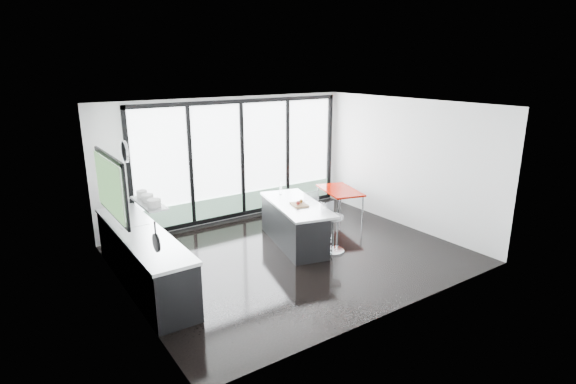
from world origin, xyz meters
TOP-DOWN VIEW (x-y plane):
  - floor at (0.00, 0.00)m, footprint 6.00×5.00m
  - ceiling at (0.00, 0.00)m, footprint 6.00×5.00m
  - wall_back at (0.27, 2.47)m, footprint 6.00×0.09m
  - wall_front at (0.00, -2.50)m, footprint 6.00×0.00m
  - wall_left at (-2.97, 0.27)m, footprint 0.26×5.00m
  - wall_right at (3.00, 0.00)m, footprint 0.00×5.00m
  - counter_cabinets at (-2.67, 0.40)m, footprint 0.69×3.24m
  - island at (0.33, 0.45)m, footprint 1.33×2.21m
  - bar_stool_near at (0.72, -0.31)m, footprint 0.52×0.52m
  - bar_stool_far at (0.79, 0.30)m, footprint 0.51×0.51m
  - red_table at (2.18, 1.19)m, footprint 1.02×1.39m

SIDE VIEW (x-z plane):
  - floor at x=0.00m, z-range 0.00..0.00m
  - red_table at x=2.18m, z-range 0.00..0.67m
  - bar_stool_near at x=0.72m, z-range 0.00..0.73m
  - bar_stool_far at x=0.79m, z-range 0.00..0.78m
  - island at x=0.33m, z-range -0.12..0.97m
  - counter_cabinets at x=-2.67m, z-range -0.22..1.14m
  - wall_back at x=0.27m, z-range -0.13..2.67m
  - wall_front at x=0.00m, z-range 0.00..2.80m
  - wall_right at x=3.00m, z-range 0.00..2.80m
  - wall_left at x=-2.97m, z-range 0.16..2.96m
  - ceiling at x=0.00m, z-range 2.80..2.80m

